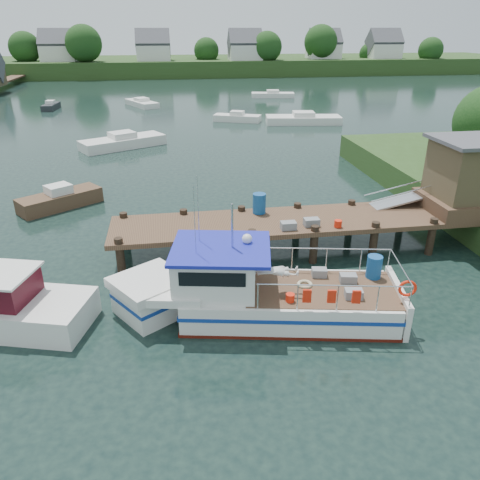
{
  "coord_description": "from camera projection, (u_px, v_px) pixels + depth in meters",
  "views": [
    {
      "loc": [
        -3.47,
        -17.41,
        8.67
      ],
      "look_at": [
        -1.0,
        -1.5,
        1.3
      ],
      "focal_mm": 35.0,
      "sensor_mm": 36.0,
      "label": 1
    }
  ],
  "objects": [
    {
      "name": "moored_b",
      "position": [
        237.0,
        118.0,
        46.66
      ],
      "size": [
        4.88,
        3.2,
        1.02
      ],
      "rotation": [
        0.0,
        0.0,
        0.22
      ],
      "color": "silver",
      "rests_on": "ground"
    },
    {
      "name": "moored_far",
      "position": [
        273.0,
        95.0,
        62.52
      ],
      "size": [
        5.9,
        2.85,
        0.96
      ],
      "rotation": [
        0.0,
        0.0,
        0.09
      ],
      "color": "silver",
      "rests_on": "ground"
    },
    {
      "name": "moored_c",
      "position": [
        303.0,
        119.0,
        45.62
      ],
      "size": [
        7.49,
        3.43,
        1.14
      ],
      "rotation": [
        0.0,
        0.0,
        -0.31
      ],
      "color": "silver",
      "rests_on": "ground"
    },
    {
      "name": "moored_a",
      "position": [
        123.0,
        142.0,
        36.62
      ],
      "size": [
        6.79,
        5.05,
        1.2
      ],
      "rotation": [
        0.0,
        0.0,
        0.15
      ],
      "color": "silver",
      "rests_on": "ground"
    },
    {
      "name": "lobster_boat",
      "position": [
        253.0,
        293.0,
        15.08
      ],
      "size": [
        9.6,
        4.26,
        4.62
      ],
      "rotation": [
        0.0,
        0.0,
        -0.19
      ],
      "color": "silver",
      "rests_on": "ground"
    },
    {
      "name": "ground_plane",
      "position": [
        258.0,
        252.0,
        19.74
      ],
      "size": [
        160.0,
        160.0,
        0.0
      ],
      "primitive_type": "plane",
      "color": "black"
    },
    {
      "name": "dock",
      "position": [
        410.0,
        194.0,
        19.72
      ],
      "size": [
        16.6,
        3.0,
        4.78
      ],
      "color": "#4F3725",
      "rests_on": "ground"
    },
    {
      "name": "far_shore",
      "position": [
        180.0,
        63.0,
        92.87
      ],
      "size": [
        140.0,
        42.55,
        9.22
      ],
      "color": "#29441C",
      "rests_on": "ground"
    },
    {
      "name": "moored_rowboat",
      "position": [
        60.0,
        199.0,
        24.42
      ],
      "size": [
        4.23,
        3.62,
        1.22
      ],
      "rotation": [
        0.0,
        0.0,
        0.11
      ],
      "color": "#4F3725",
      "rests_on": "ground"
    },
    {
      "name": "moored_d",
      "position": [
        142.0,
        103.0,
        55.66
      ],
      "size": [
        4.3,
        5.99,
        0.97
      ],
      "rotation": [
        0.0,
        0.0,
        -0.06
      ],
      "color": "silver",
      "rests_on": "ground"
    },
    {
      "name": "moored_e",
      "position": [
        51.0,
        106.0,
        53.46
      ],
      "size": [
        1.54,
        3.71,
        1.0
      ],
      "rotation": [
        0.0,
        0.0,
        0.09
      ],
      "color": "black",
      "rests_on": "ground"
    }
  ]
}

